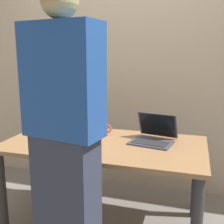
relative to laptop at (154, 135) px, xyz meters
name	(u,v)px	position (x,y,z in m)	size (l,w,h in m)	color
ground_plane	(104,224)	(-0.37, -0.14, -0.77)	(8.00, 8.00, 0.00)	slate
desk	(104,156)	(-0.37, -0.14, -0.17)	(1.56, 0.81, 0.72)	olive
laptop	(154,135)	(0.00, 0.00, 0.00)	(0.37, 0.37, 0.22)	#383D4C
beer_bottle_dark	(99,120)	(-0.52, 0.18, 0.05)	(0.07, 0.07, 0.28)	#1E5123
beer_bottle_amber	(90,121)	(-0.57, 0.08, 0.06)	(0.08, 0.08, 0.29)	#472B14
beer_bottle_brown	(87,118)	(-0.63, 0.15, 0.06)	(0.08, 0.08, 0.31)	#333333
person_figure	(65,143)	(-0.39, -0.78, 0.15)	(0.46, 0.32, 1.80)	#2D3347
coffee_mug	(103,129)	(-0.44, 0.06, 0.00)	(0.12, 0.09, 0.11)	#BF4C33
back_wall	(129,64)	(-0.37, 0.71, 0.53)	(6.00, 0.10, 2.60)	tan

